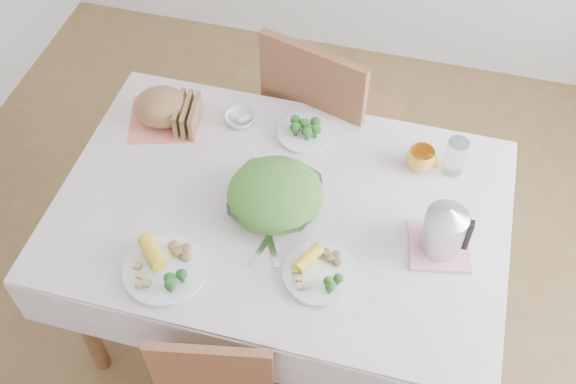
% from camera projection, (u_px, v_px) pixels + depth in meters
% --- Properties ---
extents(floor, '(3.60, 3.60, 0.00)m').
position_uv_depth(floor, '(282.00, 316.00, 2.85)').
color(floor, brown).
rests_on(floor, ground).
extents(dining_table, '(1.40, 0.90, 0.75)m').
position_uv_depth(dining_table, '(282.00, 268.00, 2.55)').
color(dining_table, brown).
rests_on(dining_table, floor).
extents(tablecloth, '(1.50, 1.00, 0.01)m').
position_uv_depth(tablecloth, '(281.00, 207.00, 2.26)').
color(tablecloth, beige).
rests_on(tablecloth, dining_table).
extents(chair_far, '(0.57, 0.57, 1.02)m').
position_uv_depth(chair_far, '(334.00, 124.00, 2.90)').
color(chair_far, brown).
rests_on(chair_far, floor).
extents(salad_bowl, '(0.30, 0.30, 0.07)m').
position_uv_depth(salad_bowl, '(275.00, 200.00, 2.22)').
color(salad_bowl, white).
rests_on(salad_bowl, tablecloth).
extents(dinner_plate_left, '(0.35, 0.35, 0.02)m').
position_uv_depth(dinner_plate_left, '(165.00, 270.00, 2.08)').
color(dinner_plate_left, white).
rests_on(dinner_plate_left, tablecloth).
extents(dinner_plate_right, '(0.33, 0.33, 0.02)m').
position_uv_depth(dinner_plate_right, '(320.00, 274.00, 2.07)').
color(dinner_plate_right, white).
rests_on(dinner_plate_right, tablecloth).
extents(broccoli_plate, '(0.25, 0.25, 0.02)m').
position_uv_depth(broccoli_plate, '(304.00, 133.00, 2.45)').
color(broccoli_plate, beige).
rests_on(broccoli_plate, tablecloth).
extents(napkin, '(0.31, 0.31, 0.00)m').
position_uv_depth(napkin, '(164.00, 119.00, 2.51)').
color(napkin, '#FF7861').
rests_on(napkin, tablecloth).
extents(bread_loaf, '(0.26, 0.26, 0.12)m').
position_uv_depth(bread_loaf, '(162.00, 108.00, 2.46)').
color(bread_loaf, brown).
rests_on(bread_loaf, napkin).
extents(fruit_bowl, '(0.13, 0.13, 0.03)m').
position_uv_depth(fruit_bowl, '(240.00, 119.00, 2.48)').
color(fruit_bowl, white).
rests_on(fruit_bowl, tablecloth).
extents(yellow_mug, '(0.13, 0.13, 0.08)m').
position_uv_depth(yellow_mug, '(421.00, 159.00, 2.33)').
color(yellow_mug, orange).
rests_on(yellow_mug, tablecloth).
extents(glass_tumbler, '(0.08, 0.08, 0.14)m').
position_uv_depth(glass_tumbler, '(455.00, 158.00, 2.30)').
color(glass_tumbler, white).
rests_on(glass_tumbler, tablecloth).
extents(pink_tray, '(0.22, 0.22, 0.02)m').
position_uv_depth(pink_tray, '(439.00, 246.00, 2.14)').
color(pink_tray, pink).
rests_on(pink_tray, tablecloth).
extents(electric_kettle, '(0.17, 0.17, 0.19)m').
position_uv_depth(electric_kettle, '(445.00, 225.00, 2.05)').
color(electric_kettle, '#B2B5BA').
rests_on(electric_kettle, pink_tray).
extents(fork_left, '(0.10, 0.17, 0.00)m').
position_uv_depth(fork_left, '(271.00, 245.00, 2.15)').
color(fork_left, silver).
rests_on(fork_left, tablecloth).
extents(fork_right, '(0.06, 0.18, 0.00)m').
position_uv_depth(fork_right, '(264.00, 245.00, 2.15)').
color(fork_right, silver).
rests_on(fork_right, tablecloth).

